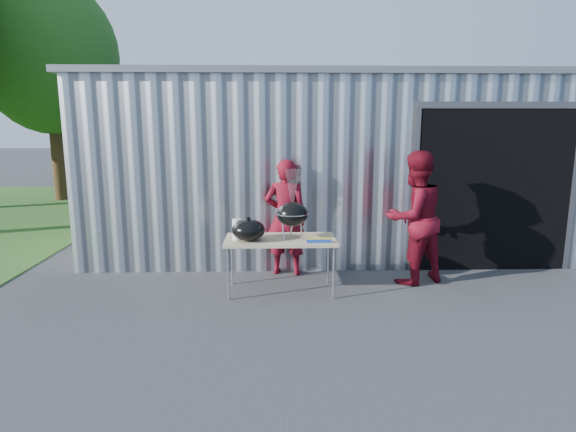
{
  "coord_description": "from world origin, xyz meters",
  "views": [
    {
      "loc": [
        -0.11,
        -5.56,
        2.29
      ],
      "look_at": [
        0.09,
        0.82,
        1.05
      ],
      "focal_mm": 30.0,
      "sensor_mm": 36.0,
      "label": 1
    }
  ],
  "objects_px": {
    "kettle_grill": "(292,208)",
    "person_cook": "(286,217)",
    "person_bystander": "(414,218)",
    "folding_table": "(281,241)"
  },
  "relations": [
    {
      "from": "folding_table",
      "to": "kettle_grill",
      "type": "xyz_separation_m",
      "value": [
        0.16,
        -0.01,
        0.46
      ]
    },
    {
      "from": "folding_table",
      "to": "person_bystander",
      "type": "bearing_deg",
      "value": 10.2
    },
    {
      "from": "person_cook",
      "to": "person_bystander",
      "type": "relative_size",
      "value": 0.92
    },
    {
      "from": "kettle_grill",
      "to": "person_cook",
      "type": "relative_size",
      "value": 0.53
    },
    {
      "from": "kettle_grill",
      "to": "person_bystander",
      "type": "xyz_separation_m",
      "value": [
        1.76,
        0.36,
        -0.22
      ]
    },
    {
      "from": "folding_table",
      "to": "kettle_grill",
      "type": "relative_size",
      "value": 1.6
    },
    {
      "from": "folding_table",
      "to": "person_bystander",
      "type": "xyz_separation_m",
      "value": [
        1.92,
        0.35,
        0.24
      ]
    },
    {
      "from": "kettle_grill",
      "to": "folding_table",
      "type": "bearing_deg",
      "value": 175.77
    },
    {
      "from": "kettle_grill",
      "to": "person_cook",
      "type": "bearing_deg",
      "value": 94.43
    },
    {
      "from": "folding_table",
      "to": "person_cook",
      "type": "height_order",
      "value": "person_cook"
    }
  ]
}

